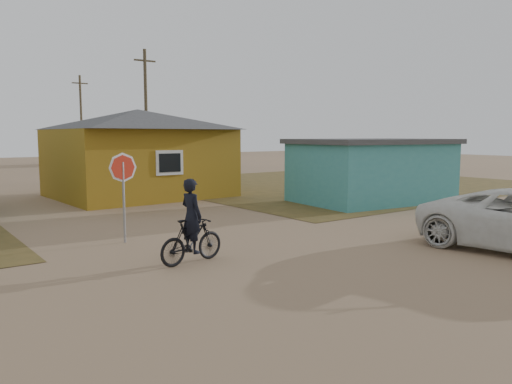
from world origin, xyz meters
The scene contains 9 objects.
ground centered at (0.00, 0.00, 0.00)m, with size 120.00×120.00×0.00m, color #8E6F51.
grass_ne centered at (14.00, 13.00, 0.01)m, with size 20.00×18.00×0.00m, color brown.
house_yellow centered at (2.50, 14.00, 2.00)m, with size 7.72×6.76×3.90m.
shed_turquoise centered at (9.50, 6.50, 1.31)m, with size 6.71×4.93×2.60m.
house_beige_east centered at (10.00, 40.00, 1.86)m, with size 6.95×6.05×3.60m.
utility_pole_near centered at (6.50, 22.00, 4.14)m, with size 1.40×0.20×8.00m.
utility_pole_far centered at (7.50, 38.00, 4.14)m, with size 1.40×0.20×8.00m.
stop_sign centered at (-1.85, 4.92, 1.71)m, with size 0.73×0.27×2.32m.
cyclist centered at (-1.48, 2.07, 0.67)m, with size 1.68×0.69×1.84m.
Camera 1 is at (-6.65, -7.25, 2.76)m, focal length 35.00 mm.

